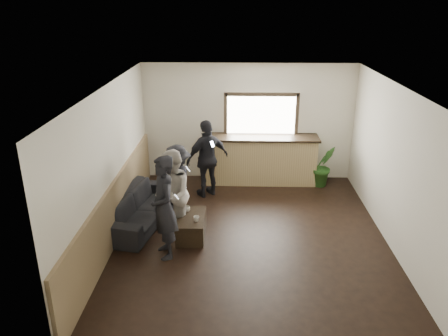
{
  "coord_description": "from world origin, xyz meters",
  "views": [
    {
      "loc": [
        -0.27,
        -7.13,
        4.17
      ],
      "look_at": [
        -0.5,
        0.4,
        1.23
      ],
      "focal_mm": 35.0,
      "sensor_mm": 36.0,
      "label": 1
    }
  ],
  "objects_px": {
    "cup_a": "(187,209)",
    "person_c": "(178,182)",
    "sofa": "(141,208)",
    "bar_counter": "(260,157)",
    "cup_b": "(196,219)",
    "person_d": "(208,159)",
    "person_b": "(172,194)",
    "potted_plant": "(323,166)",
    "coffee_table": "(191,226)",
    "person_a": "(164,208)"
  },
  "relations": [
    {
      "from": "potted_plant",
      "to": "person_d",
      "type": "distance_m",
      "value": 2.77
    },
    {
      "from": "person_c",
      "to": "person_b",
      "type": "bearing_deg",
      "value": 2.13
    },
    {
      "from": "person_c",
      "to": "sofa",
      "type": "bearing_deg",
      "value": -64.56
    },
    {
      "from": "cup_b",
      "to": "person_c",
      "type": "relative_size",
      "value": 0.07
    },
    {
      "from": "potted_plant",
      "to": "person_b",
      "type": "xyz_separation_m",
      "value": [
        -3.21,
        -2.39,
        0.33
      ]
    },
    {
      "from": "bar_counter",
      "to": "person_b",
      "type": "relative_size",
      "value": 1.63
    },
    {
      "from": "person_a",
      "to": "person_c",
      "type": "xyz_separation_m",
      "value": [
        0.03,
        1.47,
        -0.15
      ]
    },
    {
      "from": "potted_plant",
      "to": "person_a",
      "type": "xyz_separation_m",
      "value": [
        -3.24,
        -3.12,
        0.41
      ]
    },
    {
      "from": "bar_counter",
      "to": "cup_b",
      "type": "height_order",
      "value": "bar_counter"
    },
    {
      "from": "cup_a",
      "to": "cup_b",
      "type": "distance_m",
      "value": 0.43
    },
    {
      "from": "cup_b",
      "to": "person_a",
      "type": "xyz_separation_m",
      "value": [
        -0.49,
        -0.49,
        0.46
      ]
    },
    {
      "from": "person_b",
      "to": "cup_b",
      "type": "bearing_deg",
      "value": 52.78
    },
    {
      "from": "sofa",
      "to": "person_b",
      "type": "height_order",
      "value": "person_b"
    },
    {
      "from": "sofa",
      "to": "cup_a",
      "type": "height_order",
      "value": "sofa"
    },
    {
      "from": "person_a",
      "to": "person_b",
      "type": "distance_m",
      "value": 0.73
    },
    {
      "from": "cup_b",
      "to": "person_b",
      "type": "xyz_separation_m",
      "value": [
        -0.45,
        0.24,
        0.38
      ]
    },
    {
      "from": "person_b",
      "to": "person_c",
      "type": "bearing_deg",
      "value": 170.99
    },
    {
      "from": "cup_a",
      "to": "person_d",
      "type": "relative_size",
      "value": 0.07
    },
    {
      "from": "cup_a",
      "to": "potted_plant",
      "type": "height_order",
      "value": "potted_plant"
    },
    {
      "from": "sofa",
      "to": "coffee_table",
      "type": "distance_m",
      "value": 1.17
    },
    {
      "from": "cup_a",
      "to": "person_c",
      "type": "relative_size",
      "value": 0.09
    },
    {
      "from": "cup_a",
      "to": "person_d",
      "type": "bearing_deg",
      "value": 79.87
    },
    {
      "from": "sofa",
      "to": "person_b",
      "type": "distance_m",
      "value": 0.97
    },
    {
      "from": "coffee_table",
      "to": "cup_b",
      "type": "relative_size",
      "value": 8.62
    },
    {
      "from": "bar_counter",
      "to": "cup_a",
      "type": "bearing_deg",
      "value": -121.49
    },
    {
      "from": "bar_counter",
      "to": "person_a",
      "type": "height_order",
      "value": "bar_counter"
    },
    {
      "from": "person_b",
      "to": "person_a",
      "type": "bearing_deg",
      "value": -12.31
    },
    {
      "from": "bar_counter",
      "to": "cup_a",
      "type": "height_order",
      "value": "bar_counter"
    },
    {
      "from": "coffee_table",
      "to": "person_c",
      "type": "xyz_separation_m",
      "value": [
        -0.35,
        0.81,
        0.56
      ]
    },
    {
      "from": "cup_b",
      "to": "person_d",
      "type": "height_order",
      "value": "person_d"
    },
    {
      "from": "bar_counter",
      "to": "person_a",
      "type": "relative_size",
      "value": 1.49
    },
    {
      "from": "potted_plant",
      "to": "person_c",
      "type": "distance_m",
      "value": 3.62
    },
    {
      "from": "sofa",
      "to": "potted_plant",
      "type": "height_order",
      "value": "potted_plant"
    },
    {
      "from": "bar_counter",
      "to": "sofa",
      "type": "xyz_separation_m",
      "value": [
        -2.45,
        -2.16,
        -0.32
      ]
    },
    {
      "from": "person_c",
      "to": "person_d",
      "type": "bearing_deg",
      "value": 154.68
    },
    {
      "from": "sofa",
      "to": "person_b",
      "type": "relative_size",
      "value": 1.33
    },
    {
      "from": "sofa",
      "to": "bar_counter",
      "type": "bearing_deg",
      "value": -36.92
    },
    {
      "from": "potted_plant",
      "to": "coffee_table",
      "type": "bearing_deg",
      "value": -139.35
    },
    {
      "from": "cup_a",
      "to": "person_c",
      "type": "distance_m",
      "value": 0.72
    },
    {
      "from": "sofa",
      "to": "coffee_table",
      "type": "bearing_deg",
      "value": -103.71
    },
    {
      "from": "sofa",
      "to": "cup_b",
      "type": "distance_m",
      "value": 1.35
    },
    {
      "from": "bar_counter",
      "to": "person_d",
      "type": "distance_m",
      "value": 1.47
    },
    {
      "from": "coffee_table",
      "to": "bar_counter",
      "type": "bearing_deg",
      "value": 62.3
    },
    {
      "from": "sofa",
      "to": "coffee_table",
      "type": "height_order",
      "value": "sofa"
    },
    {
      "from": "cup_a",
      "to": "person_a",
      "type": "bearing_deg",
      "value": -107.55
    },
    {
      "from": "cup_b",
      "to": "person_c",
      "type": "xyz_separation_m",
      "value": [
        -0.46,
        0.98,
        0.31
      ]
    },
    {
      "from": "bar_counter",
      "to": "cup_a",
      "type": "distance_m",
      "value": 2.88
    },
    {
      "from": "sofa",
      "to": "person_c",
      "type": "distance_m",
      "value": 0.89
    },
    {
      "from": "sofa",
      "to": "potted_plant",
      "type": "distance_m",
      "value": 4.39
    },
    {
      "from": "sofa",
      "to": "potted_plant",
      "type": "xyz_separation_m",
      "value": [
        3.92,
        1.96,
        0.17
      ]
    }
  ]
}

